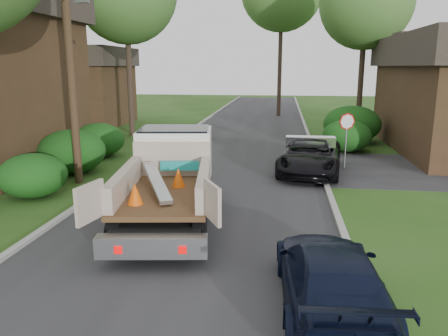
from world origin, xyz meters
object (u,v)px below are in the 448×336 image
(flatbed_truck, at_px, (171,170))
(black_pickup, at_px, (310,156))
(tree_right_far, at_px, (366,3))
(navy_suv, at_px, (330,277))
(stop_sign, at_px, (347,129))
(house_left_far, at_px, (78,85))
(utility_pole, at_px, (69,47))

(flatbed_truck, xyz_separation_m, black_pickup, (4.58, 5.86, -0.61))
(tree_right_far, distance_m, navy_suv, 24.76)
(tree_right_far, relative_size, navy_suv, 2.52)
(flatbed_truck, bearing_deg, navy_suv, -57.92)
(stop_sign, height_order, house_left_far, house_left_far)
(tree_right_far, height_order, navy_suv, tree_right_far)
(flatbed_truck, bearing_deg, stop_sign, 40.59)
(house_left_far, xyz_separation_m, tree_right_far, (21.00, -2.00, 5.43))
(house_left_far, bearing_deg, utility_pole, -64.77)
(flatbed_truck, bearing_deg, black_pickup, 44.11)
(flatbed_truck, relative_size, navy_suv, 1.51)
(utility_pole, distance_m, black_pickup, 10.51)
(utility_pole, distance_m, flatbed_truck, 6.61)
(flatbed_truck, relative_size, black_pickup, 1.29)
(navy_suv, bearing_deg, stop_sign, -101.87)
(tree_right_far, distance_m, flatbed_truck, 21.12)
(house_left_far, distance_m, flatbed_truck, 23.64)
(house_left_far, distance_m, navy_suv, 30.33)
(stop_sign, xyz_separation_m, flatbed_truck, (-6.18, -6.98, -0.42))
(house_left_far, relative_size, navy_suv, 1.66)
(stop_sign, relative_size, flatbed_truck, 0.36)
(black_pickup, height_order, navy_suv, black_pickup)
(utility_pole, height_order, black_pickup, utility_pole)
(stop_sign, height_order, tree_right_far, tree_right_far)
(stop_sign, xyz_separation_m, navy_suv, (-1.87, -12.12, -1.12))
(stop_sign, height_order, navy_suv, stop_sign)
(house_left_far, distance_m, tree_right_far, 21.78)
(black_pickup, bearing_deg, house_left_far, 147.94)
(tree_right_far, height_order, flatbed_truck, tree_right_far)
(utility_pole, bearing_deg, house_left_far, 115.23)
(stop_sign, xyz_separation_m, black_pickup, (-1.60, -1.12, -1.04))
(black_pickup, bearing_deg, utility_pole, -154.81)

